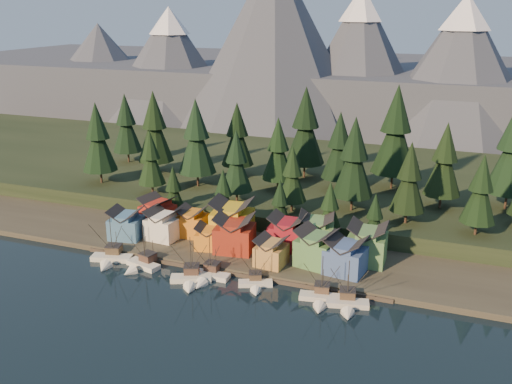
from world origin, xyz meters
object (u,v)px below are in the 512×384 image
at_px(house_front_0, 126,223).
at_px(boat_5, 321,293).
at_px(boat_1, 140,259).
at_px(house_front_1, 163,223).
at_px(boat_0, 110,253).
at_px(boat_2, 191,274).
at_px(house_back_0, 158,211).
at_px(house_back_1, 192,221).
at_px(boat_4, 255,280).
at_px(boat_3, 207,271).
at_px(boat_6, 348,299).

bearing_deg(house_front_0, boat_5, -21.86).
xyz_separation_m(boat_1, house_front_1, (-2.28, 15.95, 3.49)).
xyz_separation_m(boat_0, house_front_0, (-2.89, 12.50, 3.45)).
distance_m(boat_2, house_back_0, 34.73).
relative_size(boat_2, house_front_0, 1.29).
bearing_deg(house_front_1, house_back_1, 41.83).
bearing_deg(boat_0, boat_4, -13.44).
height_order(boat_3, boat_5, boat_3).
xyz_separation_m(boat_3, house_back_0, (-26.11, 22.36, 4.14)).
bearing_deg(house_back_1, boat_2, -67.26).
height_order(boat_5, house_front_1, boat_5).
bearing_deg(boat_5, boat_6, -14.66).
xyz_separation_m(boat_2, boat_6, (37.34, 1.42, -0.13)).
bearing_deg(boat_0, boat_6, -15.53).
relative_size(boat_5, house_front_0, 1.21).
distance_m(boat_1, house_back_0, 24.51).
height_order(boat_0, house_back_0, boat_0).
xyz_separation_m(boat_3, boat_4, (12.31, 0.34, -0.25)).
xyz_separation_m(boat_0, boat_3, (27.46, 0.05, -0.26)).
distance_m(boat_0, house_front_1, 17.32).
relative_size(boat_4, house_back_1, 1.23).
height_order(boat_4, boat_5, boat_5).
distance_m(boat_2, house_front_1, 25.86).
relative_size(boat_2, boat_3, 1.05).
bearing_deg(house_front_1, boat_3, -32.55).
xyz_separation_m(boat_3, house_front_1, (-20.50, 15.43, 3.75)).
distance_m(boat_5, house_front_0, 60.38).
xyz_separation_m(boat_2, house_front_1, (-17.67, 18.55, 3.55)).
xyz_separation_m(boat_1, boat_3, (18.22, 0.52, -0.26)).
relative_size(boat_2, boat_5, 1.07).
bearing_deg(house_front_0, boat_4, -24.73).
distance_m(boat_3, boat_4, 12.32).
xyz_separation_m(boat_0, boat_6, (61.96, -1.65, -0.18)).
distance_m(boat_2, boat_6, 37.37).
distance_m(boat_3, house_front_0, 33.01).
relative_size(boat_3, house_front_0, 1.23).
bearing_deg(boat_0, house_front_1, 51.80).
relative_size(boat_0, boat_2, 1.04).
xyz_separation_m(house_back_0, house_back_1, (12.10, -1.97, -0.52)).
bearing_deg(boat_1, house_back_1, 93.47).
height_order(boat_4, boat_6, boat_6).
distance_m(boat_1, house_back_1, 21.59).
bearing_deg(boat_6, house_back_1, 142.57).
xyz_separation_m(house_front_0, house_back_1, (16.33, 7.94, -0.10)).
distance_m(boat_1, house_front_0, 18.09).
height_order(boat_4, house_front_0, house_front_0).
height_order(boat_2, house_back_1, boat_2).
distance_m(boat_5, house_back_1, 47.66).
relative_size(boat_0, boat_3, 1.09).
bearing_deg(boat_5, boat_1, 170.34).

